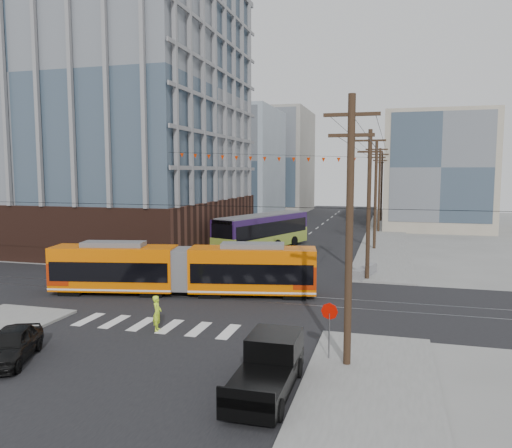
{
  "coord_description": "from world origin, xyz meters",
  "views": [
    {
      "loc": [
        10.09,
        -26.0,
        7.99
      ],
      "look_at": [
        0.6,
        8.84,
        4.18
      ],
      "focal_mm": 35.0,
      "sensor_mm": 36.0,
      "label": 1
    }
  ],
  "objects_px": {
    "streetcar": "(183,270)",
    "city_bus": "(263,232)",
    "black_sedan": "(11,345)",
    "pickup_truck": "(266,370)"
  },
  "relations": [
    {
      "from": "streetcar",
      "to": "city_bus",
      "type": "height_order",
      "value": "city_bus"
    },
    {
      "from": "streetcar",
      "to": "city_bus",
      "type": "xyz_separation_m",
      "value": [
        0.33,
        19.51,
        0.22
      ]
    },
    {
      "from": "streetcar",
      "to": "pickup_truck",
      "type": "xyz_separation_m",
      "value": [
        8.77,
        -12.78,
        -0.76
      ]
    },
    {
      "from": "streetcar",
      "to": "city_bus",
      "type": "distance_m",
      "value": 19.52
    },
    {
      "from": "city_bus",
      "to": "black_sedan",
      "type": "xyz_separation_m",
      "value": [
        -2.71,
        -32.07,
        -1.15
      ]
    },
    {
      "from": "city_bus",
      "to": "pickup_truck",
      "type": "xyz_separation_m",
      "value": [
        8.44,
        -32.29,
        -0.97
      ]
    },
    {
      "from": "streetcar",
      "to": "pickup_truck",
      "type": "distance_m",
      "value": 15.52
    },
    {
      "from": "city_bus",
      "to": "black_sedan",
      "type": "height_order",
      "value": "city_bus"
    },
    {
      "from": "streetcar",
      "to": "black_sedan",
      "type": "height_order",
      "value": "streetcar"
    },
    {
      "from": "city_bus",
      "to": "streetcar",
      "type": "bearing_deg",
      "value": -70.8
    }
  ]
}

